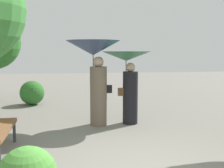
# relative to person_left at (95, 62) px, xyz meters

# --- Properties ---
(ground_plane) EXTENTS (40.00, 40.00, 0.00)m
(ground_plane) POSITION_rel_person_left_xyz_m (0.50, -2.65, -1.60)
(ground_plane) COLOR slate
(person_left) EXTENTS (1.34, 1.34, 2.15)m
(person_left) POSITION_rel_person_left_xyz_m (0.00, 0.00, 0.00)
(person_left) COLOR #6B5B4C
(person_left) RESTS_ON ground
(person_right) EXTENTS (1.25, 1.25, 1.88)m
(person_right) POSITION_rel_person_left_xyz_m (0.85, 0.04, -0.23)
(person_right) COLOR black
(person_right) RESTS_ON ground
(bush_path_right) EXTENTS (0.86, 0.86, 0.86)m
(bush_path_right) POSITION_rel_person_left_xyz_m (-2.01, 3.00, -1.18)
(bush_path_right) COLOR #2D6B28
(bush_path_right) RESTS_ON ground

